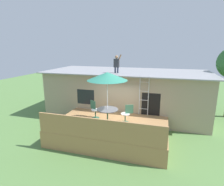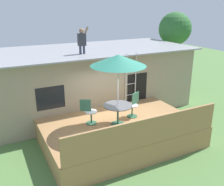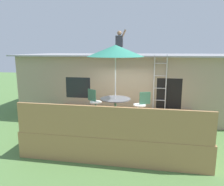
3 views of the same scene
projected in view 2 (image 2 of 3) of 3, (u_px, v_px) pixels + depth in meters
The scene contains 11 objects.
ground_plane at pixel (118, 141), 9.65m from camera, with size 40.00×40.00×0.00m, color #567F42.
house at pixel (83, 80), 12.20m from camera, with size 10.50×4.50×2.95m.
deck at pixel (118, 131), 9.52m from camera, with size 5.52×3.81×0.80m, color #A87A4C.
deck_railing at pixel (147, 132), 7.68m from camera, with size 5.42×0.08×0.90m, color #A87A4C.
patio_table at pixel (118, 109), 8.99m from camera, with size 1.04×1.04×0.74m.
patio_umbrella at pixel (118, 60), 8.42m from camera, with size 1.90×1.90×2.54m.
step_ladder at pixel (131, 78), 10.91m from camera, with size 0.52×0.04×2.20m.
person_figure at pixel (82, 39), 10.43m from camera, with size 0.47×0.20×1.11m.
patio_chair_left at pixel (89, 112), 9.10m from camera, with size 0.57×0.44×0.92m.
patio_chair_right at pixel (133, 105), 9.72m from camera, with size 0.60×0.44×0.92m.
backyard_tree at pixel (175, 30), 15.36m from camera, with size 1.97×1.97×4.52m.
Camera 2 is at (-4.06, -7.50, 4.87)m, focal length 40.62 mm.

